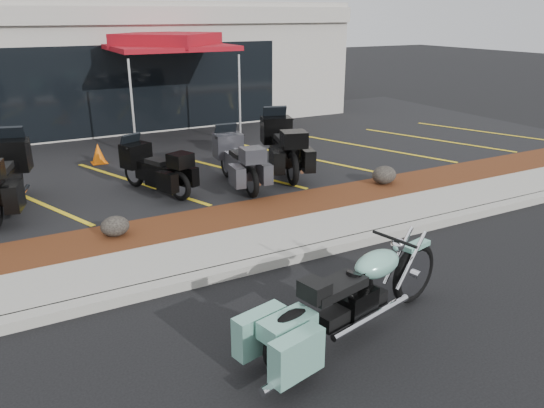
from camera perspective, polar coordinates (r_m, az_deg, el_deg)
ground at (r=7.18m, az=-2.51°, el=-10.87°), size 90.00×90.00×0.00m
curb at (r=7.87m, az=-5.40°, el=-7.41°), size 24.00×0.25×0.15m
sidewalk at (r=8.45m, az=-7.28°, el=-5.46°), size 24.00×1.20×0.15m
mulch_bed at (r=9.49m, az=-9.92°, el=-2.66°), size 24.00×1.20×0.16m
upper_lot at (r=14.48m, az=-16.87°, el=4.66°), size 26.00×9.60×0.15m
dealership_building at (r=20.29m, az=-21.31°, el=13.89°), size 18.00×8.16×4.00m
boulder_mid at (r=9.19m, az=-16.54°, el=-2.30°), size 0.48×0.40×0.34m
boulder_right at (r=11.76m, az=11.97°, el=3.07°), size 0.55×0.46×0.39m
hero_cruiser at (r=7.25m, az=15.05°, el=-6.32°), size 3.25×1.50×1.11m
touring_black_front at (r=11.79m, az=-26.07°, el=4.10°), size 1.55×2.63×1.44m
touring_black_mid at (r=11.62m, az=-14.73°, el=4.55°), size 1.47×2.12×1.15m
touring_grey at (r=11.95m, az=-4.92°, el=5.75°), size 0.98×2.18×1.23m
touring_black_rear at (r=12.97m, az=0.31°, el=7.40°), size 1.58×2.62×1.43m
traffic_cone at (r=13.82m, az=-18.19°, el=5.20°), size 0.41×0.41×0.50m
popup_canopy at (r=15.75m, az=-11.18°, el=16.60°), size 3.62×3.62×2.99m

